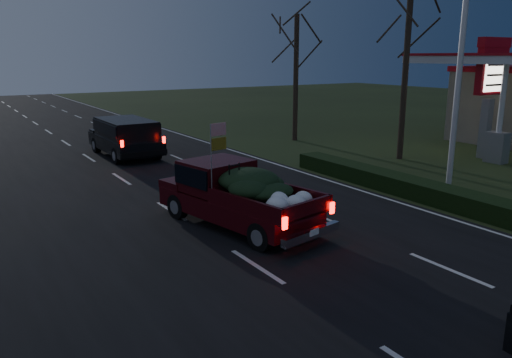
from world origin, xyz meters
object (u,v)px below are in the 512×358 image
light_pole (463,33)px  pickup_truck (237,192)px  lead_suv (126,134)px  gas_price_pylon (491,78)px

light_pole → pickup_truck: 9.55m
lead_suv → gas_price_pylon: bearing=-33.7°
gas_price_pylon → lead_suv: size_ratio=1.08×
light_pole → gas_price_pylon: light_pole is taller
light_pole → lead_suv: light_pole is taller
light_pole → lead_suv: bearing=122.3°
gas_price_pylon → lead_suv: gas_price_pylon is taller
gas_price_pylon → pickup_truck: (-14.91, -2.24, -2.76)m
gas_price_pylon → lead_suv: (-14.33, 9.41, -2.65)m
gas_price_pylon → pickup_truck: bearing=-171.5°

